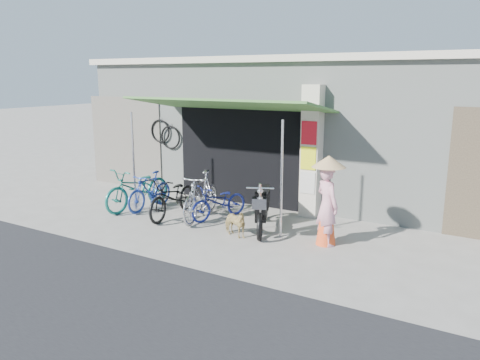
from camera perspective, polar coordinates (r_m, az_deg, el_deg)
The scene contains 14 objects.
ground at distance 9.38m, azimuth -2.05°, elevation -7.26°, with size 80.00×80.00×0.00m, color gray.
road_strip at distance 6.42m, azimuth -25.36°, elevation -18.34°, with size 80.00×6.00×0.01m, color #29292B.
bicycle_shop at distance 13.47m, azimuth 9.63°, elevation 6.63°, with size 12.30×5.30×3.66m.
shop_pillar at distance 10.76m, azimuth 8.77°, elevation 3.42°, with size 0.42×0.44×3.00m.
awning at distance 10.70m, azimuth -1.58°, elevation 8.99°, with size 4.60×1.88×2.72m.
neighbour_left at distance 14.11m, azimuth -13.73°, elevation 4.53°, with size 2.60×0.06×2.60m, color #6B665B.
bike_teal at distance 11.64m, azimuth -12.31°, elevation -0.97°, with size 0.69×1.97×1.03m, color #197161.
bike_blue at distance 11.53m, azimuth -10.95°, elevation -1.33°, with size 0.43×1.52×0.91m, color #223C9C.
bike_black at distance 10.82m, azimuth -8.15°, elevation -2.04°, with size 0.63×1.82×0.96m, color black.
bike_silver at distance 10.55m, azimuth -4.77°, elevation -1.96°, with size 0.51×1.80×1.08m, color silver.
bike_navy at distance 10.60m, azimuth -2.54°, elevation -2.67°, with size 0.53×1.51×0.79m, color navy.
street_dog at distance 9.45m, azimuth -0.73°, elevation -5.27°, with size 0.31×0.68×0.57m, color #A47B57.
moped at distance 9.86m, azimuth 2.71°, elevation -3.28°, with size 0.95×1.80×1.08m.
nun at distance 9.01m, azimuth 10.59°, elevation -2.55°, with size 0.68×0.64×1.74m.
Camera 1 is at (4.75, -7.44, 3.17)m, focal length 35.00 mm.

